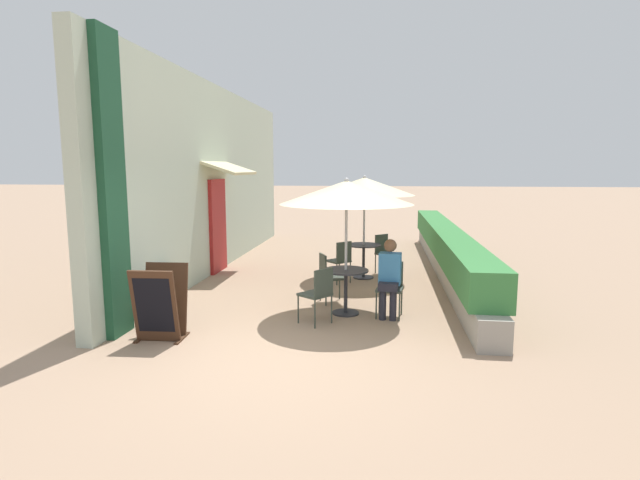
{
  "coord_description": "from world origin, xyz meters",
  "views": [
    {
      "loc": [
        1.3,
        -5.85,
        2.35
      ],
      "look_at": [
        0.15,
        3.4,
        1.0
      ],
      "focal_mm": 28.0,
      "sensor_mm": 36.0,
      "label": 1
    }
  ],
  "objects_px": {
    "patio_table_near": "(346,283)",
    "seated_patron_near_left": "(389,275)",
    "patio_umbrella_mid": "(364,186)",
    "menu_board": "(160,303)",
    "cafe_chair_near_right": "(329,274)",
    "bicycle_leaning": "(163,292)",
    "cafe_chair_near_left": "(390,284)",
    "patio_umbrella_near": "(346,192)",
    "cafe_chair_mid_left": "(385,251)",
    "patio_table_mid": "(364,254)",
    "cafe_chair_mid_right": "(341,258)",
    "cafe_chair_near_back": "(318,291)"
  },
  "relations": [
    {
      "from": "cafe_chair_near_left",
      "to": "cafe_chair_mid_left",
      "type": "distance_m",
      "value": 3.27
    },
    {
      "from": "patio_umbrella_near",
      "to": "patio_table_mid",
      "type": "bearing_deg",
      "value": 86.06
    },
    {
      "from": "patio_umbrella_near",
      "to": "patio_table_mid",
      "type": "distance_m",
      "value": 3.08
    },
    {
      "from": "cafe_chair_near_back",
      "to": "patio_umbrella_mid",
      "type": "relative_size",
      "value": 0.4
    },
    {
      "from": "cafe_chair_near_left",
      "to": "seated_patron_near_left",
      "type": "distance_m",
      "value": 0.2
    },
    {
      "from": "patio_table_mid",
      "to": "cafe_chair_near_right",
      "type": "bearing_deg",
      "value": -104.2
    },
    {
      "from": "cafe_chair_near_back",
      "to": "patio_table_near",
      "type": "bearing_deg",
      "value": 6.19
    },
    {
      "from": "cafe_chair_near_right",
      "to": "bicycle_leaning",
      "type": "bearing_deg",
      "value": -92.19
    },
    {
      "from": "bicycle_leaning",
      "to": "cafe_chair_near_left",
      "type": "bearing_deg",
      "value": -4.13
    },
    {
      "from": "patio_umbrella_near",
      "to": "cafe_chair_mid_left",
      "type": "xyz_separation_m",
      "value": [
        0.64,
        3.26,
        -1.45
      ]
    },
    {
      "from": "bicycle_leaning",
      "to": "seated_patron_near_left",
      "type": "bearing_deg",
      "value": -5.84
    },
    {
      "from": "patio_umbrella_near",
      "to": "bicycle_leaning",
      "type": "distance_m",
      "value": 3.37
    },
    {
      "from": "seated_patron_near_left",
      "to": "cafe_chair_near_right",
      "type": "height_order",
      "value": "seated_patron_near_left"
    },
    {
      "from": "cafe_chair_near_right",
      "to": "patio_umbrella_mid",
      "type": "bearing_deg",
      "value": 143.2
    },
    {
      "from": "cafe_chair_near_left",
      "to": "cafe_chair_mid_left",
      "type": "bearing_deg",
      "value": -81.36
    },
    {
      "from": "patio_table_near",
      "to": "seated_patron_near_left",
      "type": "xyz_separation_m",
      "value": [
        0.69,
        -0.13,
        0.17
      ]
    },
    {
      "from": "cafe_chair_near_back",
      "to": "bicycle_leaning",
      "type": "relative_size",
      "value": 0.51
    },
    {
      "from": "patio_table_mid",
      "to": "cafe_chair_near_left",
      "type": "bearing_deg",
      "value": -79.15
    },
    {
      "from": "seated_patron_near_left",
      "to": "cafe_chair_near_right",
      "type": "bearing_deg",
      "value": -28.4
    },
    {
      "from": "patio_table_mid",
      "to": "seated_patron_near_left",
      "type": "bearing_deg",
      "value": -79.85
    },
    {
      "from": "patio_table_mid",
      "to": "patio_umbrella_mid",
      "type": "height_order",
      "value": "patio_umbrella_mid"
    },
    {
      "from": "cafe_chair_near_right",
      "to": "patio_table_mid",
      "type": "height_order",
      "value": "cafe_chair_near_right"
    },
    {
      "from": "patio_table_mid",
      "to": "cafe_chair_mid_right",
      "type": "bearing_deg",
      "value": -129.52
    },
    {
      "from": "patio_umbrella_near",
      "to": "patio_table_mid",
      "type": "relative_size",
      "value": 3.01
    },
    {
      "from": "bicycle_leaning",
      "to": "patio_table_mid",
      "type": "bearing_deg",
      "value": 35.02
    },
    {
      "from": "cafe_chair_near_right",
      "to": "cafe_chair_mid_left",
      "type": "height_order",
      "value": "same"
    },
    {
      "from": "cafe_chair_near_back",
      "to": "cafe_chair_near_right",
      "type": "bearing_deg",
      "value": 36.19
    },
    {
      "from": "patio_umbrella_mid",
      "to": "menu_board",
      "type": "relative_size",
      "value": 2.15
    },
    {
      "from": "patio_table_near",
      "to": "bicycle_leaning",
      "type": "relative_size",
      "value": 0.42
    },
    {
      "from": "cafe_chair_mid_left",
      "to": "cafe_chair_mid_right",
      "type": "xyz_separation_m",
      "value": [
        -0.9,
        -1.09,
        0.0
      ]
    },
    {
      "from": "patio_umbrella_near",
      "to": "menu_board",
      "type": "height_order",
      "value": "patio_umbrella_near"
    },
    {
      "from": "cafe_chair_near_back",
      "to": "cafe_chair_near_left",
      "type": "bearing_deg",
      "value": -23.81
    },
    {
      "from": "cafe_chair_near_left",
      "to": "cafe_chair_near_right",
      "type": "xyz_separation_m",
      "value": [
        -1.05,
        0.64,
        0.0
      ]
    },
    {
      "from": "patio_umbrella_near",
      "to": "cafe_chair_mid_right",
      "type": "xyz_separation_m",
      "value": [
        -0.26,
        2.16,
        -1.45
      ]
    },
    {
      "from": "cafe_chair_near_back",
      "to": "cafe_chair_mid_right",
      "type": "distance_m",
      "value": 2.77
    },
    {
      "from": "cafe_chair_near_left",
      "to": "patio_umbrella_mid",
      "type": "bearing_deg",
      "value": -71.76
    },
    {
      "from": "patio_table_near",
      "to": "cafe_chair_mid_right",
      "type": "bearing_deg",
      "value": 96.97
    },
    {
      "from": "cafe_chair_near_left",
      "to": "bicycle_leaning",
      "type": "height_order",
      "value": "cafe_chair_near_left"
    },
    {
      "from": "cafe_chair_near_left",
      "to": "cafe_chair_mid_left",
      "type": "height_order",
      "value": "same"
    },
    {
      "from": "patio_umbrella_near",
      "to": "cafe_chair_near_right",
      "type": "bearing_deg",
      "value": 118.79
    },
    {
      "from": "seated_patron_near_left",
      "to": "menu_board",
      "type": "bearing_deg",
      "value": 31.16
    },
    {
      "from": "cafe_chair_near_left",
      "to": "cafe_chair_mid_right",
      "type": "bearing_deg",
      "value": -58.53
    },
    {
      "from": "cafe_chair_near_right",
      "to": "menu_board",
      "type": "bearing_deg",
      "value": -67.27
    },
    {
      "from": "cafe_chair_near_back",
      "to": "seated_patron_near_left",
      "type": "bearing_deg",
      "value": -28.25
    },
    {
      "from": "cafe_chair_near_right",
      "to": "cafe_chair_near_back",
      "type": "relative_size",
      "value": 1.0
    },
    {
      "from": "patio_table_near",
      "to": "patio_umbrella_mid",
      "type": "relative_size",
      "value": 0.33
    },
    {
      "from": "cafe_chair_near_back",
      "to": "patio_umbrella_mid",
      "type": "height_order",
      "value": "patio_umbrella_mid"
    },
    {
      "from": "seated_patron_near_left",
      "to": "bicycle_leaning",
      "type": "distance_m",
      "value": 3.66
    },
    {
      "from": "menu_board",
      "to": "cafe_chair_near_right",
      "type": "bearing_deg",
      "value": 42.66
    },
    {
      "from": "cafe_chair_near_left",
      "to": "patio_table_mid",
      "type": "relative_size",
      "value": 1.19
    }
  ]
}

